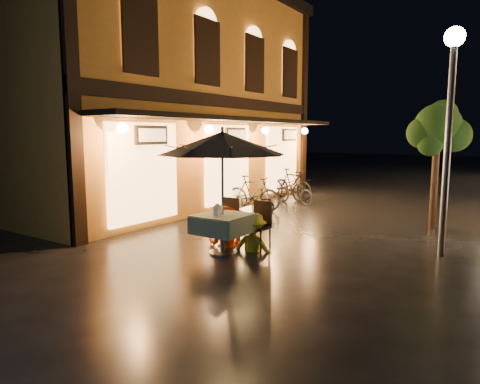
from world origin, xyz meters
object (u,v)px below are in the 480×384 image
Objects in this scene: person_yellow at (254,214)px; person_orange at (225,207)px; cafe_table at (223,224)px; patio_umbrella at (222,143)px; streetlamp_near at (451,101)px; bicycle_0 at (248,202)px; table_lantern at (217,209)px.

person_orange is at bearing -12.00° from person_yellow.
person_yellow is at bearing 55.49° from cafe_table.
patio_umbrella reaches higher than cafe_table.
streetlamp_near reaches higher than person_yellow.
person_orange is 0.72m from person_yellow.
person_yellow is at bearing -152.82° from streetlamp_near.
person_orange reaches higher than bicycle_0.
patio_umbrella reaches higher than person_orange.
person_yellow is (-3.20, -1.65, -2.18)m from streetlamp_near.
patio_umbrella reaches higher than person_yellow.
cafe_table is 0.40× the size of patio_umbrella.
table_lantern is 0.82m from person_yellow.
person_orange is 3.33m from bicycle_0.
table_lantern is 0.83m from person_orange.
table_lantern reaches higher than cafe_table.
patio_umbrella is at bearing -148.56° from streetlamp_near.
cafe_table is at bearing -148.56° from streetlamp_near.
cafe_table is at bearing 45.73° from person_yellow.
cafe_table is 0.67× the size of person_yellow.
patio_umbrella is (-3.58, -2.19, -0.77)m from streetlamp_near.
patio_umbrella is at bearing 101.86° from person_orange.
bicycle_0 is (-1.74, 3.57, -1.74)m from patio_umbrella.
cafe_table is at bearing 101.86° from person_orange.
table_lantern is 0.16× the size of bicycle_0.
person_orange reaches higher than table_lantern.
patio_umbrella is at bearing -176.17° from bicycle_0.
bicycle_0 is at bearing 115.98° from patio_umbrella.
cafe_table is 3.96× the size of table_lantern.
cafe_table is 0.37m from table_lantern.
bicycle_0 is at bearing -84.49° from person_orange.
patio_umbrella is (0.00, -0.00, 1.56)m from cafe_table.
patio_umbrella is 1.67× the size of person_yellow.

